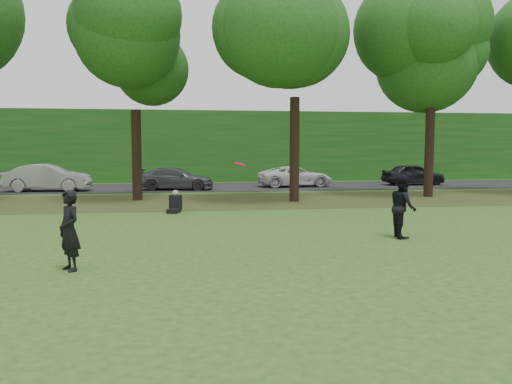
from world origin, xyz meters
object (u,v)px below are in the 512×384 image
Objects in this scene: player_left at (69,231)px; frisbee at (240,164)px; seated_person at (175,204)px; player_right at (403,207)px.

player_left is 3.80m from frisbee.
frisbee reaches higher than player_left.
frisbee reaches higher than seated_person.
player_right is 2.02× the size of seated_person.
seated_person is (-6.12, 6.16, -0.53)m from player_right.
player_left is 8.87m from seated_person.
player_right reaches higher than seated_person.
player_left is 8.39m from player_right.
player_left is at bearing -164.40° from frisbee.
player_left is 1.91× the size of seated_person.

